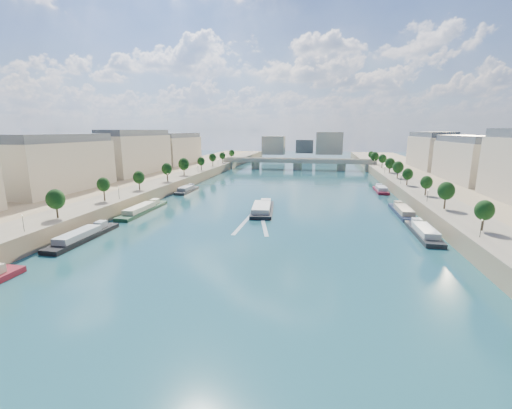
% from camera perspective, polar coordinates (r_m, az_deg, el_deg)
% --- Properties ---
extents(ground, '(700.00, 700.00, 0.00)m').
position_cam_1_polar(ground, '(140.85, 3.68, 0.47)').
color(ground, '#0D313D').
rests_on(ground, ground).
extents(quay_left, '(44.00, 520.00, 5.00)m').
position_cam_1_polar(quay_left, '(164.98, -22.00, 2.22)').
color(quay_left, '#9E8460').
rests_on(quay_left, ground).
extents(quay_right, '(44.00, 520.00, 5.00)m').
position_cam_1_polar(quay_right, '(150.17, 32.12, 0.30)').
color(quay_right, '#9E8460').
rests_on(quay_right, ground).
extents(pave_left, '(14.00, 520.00, 0.10)m').
position_cam_1_polar(pave_left, '(157.07, -17.44, 3.03)').
color(pave_left, gray).
rests_on(pave_left, quay_left).
extents(pave_right, '(14.00, 520.00, 0.10)m').
position_cam_1_polar(pave_right, '(144.83, 26.72, 1.53)').
color(pave_right, gray).
rests_on(pave_right, quay_right).
extents(trees_left, '(4.80, 268.80, 8.26)m').
position_cam_1_polar(trees_left, '(157.18, -16.58, 5.09)').
color(trees_left, '#382B1E').
rests_on(trees_left, ground).
extents(trees_right, '(4.80, 268.80, 8.26)m').
position_cam_1_polar(trees_right, '(153.05, 25.18, 4.25)').
color(trees_right, '#382B1E').
rests_on(trees_right, ground).
extents(lamps_left, '(0.36, 200.36, 4.28)m').
position_cam_1_polar(lamps_left, '(145.84, -17.76, 3.42)').
color(lamps_left, black).
rests_on(lamps_left, ground).
extents(lamps_right, '(0.36, 200.36, 4.28)m').
position_cam_1_polar(lamps_right, '(147.98, 24.63, 3.01)').
color(lamps_right, black).
rests_on(lamps_right, ground).
extents(buildings_left, '(16.00, 226.00, 23.20)m').
position_cam_1_polar(buildings_left, '(180.48, -23.84, 7.33)').
color(buildings_left, beige).
rests_on(buildings_left, ground).
extents(buildings_right, '(16.00, 226.00, 23.20)m').
position_cam_1_polar(buildings_right, '(164.51, 35.40, 5.73)').
color(buildings_right, beige).
rests_on(buildings_right, ground).
extents(skyline, '(79.00, 42.00, 22.00)m').
position_cam_1_polar(skyline, '(356.96, 8.54, 9.88)').
color(skyline, beige).
rests_on(skyline, ground).
extents(bridge, '(112.00, 12.00, 8.15)m').
position_cam_1_polar(bridge, '(259.36, 6.94, 6.95)').
color(bridge, '#C1B79E').
rests_on(bridge, ground).
extents(tour_barge, '(9.93, 26.13, 3.62)m').
position_cam_1_polar(tour_barge, '(123.49, 1.06, -0.76)').
color(tour_barge, black).
rests_on(tour_barge, ground).
extents(wake, '(10.74, 26.02, 0.04)m').
position_cam_1_polar(wake, '(107.81, -0.40, -3.19)').
color(wake, silver).
rests_on(wake, ground).
extents(moored_barges_left, '(5.00, 128.06, 3.60)m').
position_cam_1_polar(moored_barges_left, '(116.15, -22.00, -2.55)').
color(moored_barges_left, maroon).
rests_on(moored_barges_left, ground).
extents(moored_barges_right, '(5.00, 167.35, 3.60)m').
position_cam_1_polar(moored_barges_right, '(106.68, 26.10, -4.18)').
color(moored_barges_right, black).
rests_on(moored_barges_right, ground).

